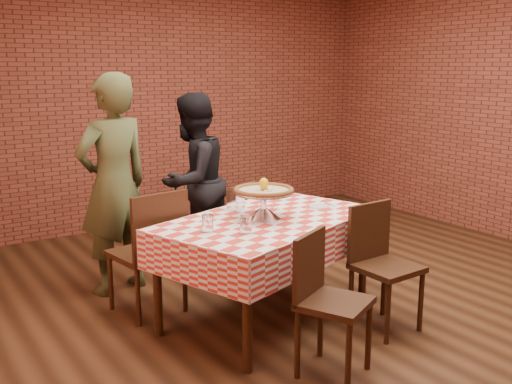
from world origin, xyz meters
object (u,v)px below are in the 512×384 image
(condiment_caddy, at_px, (236,199))
(water_glass_right, at_px, (208,223))
(table, at_px, (268,268))
(water_glass_left, at_px, (246,225))
(diner_black, at_px, (193,181))
(chair_far_right, at_px, (227,231))
(diner_olive, at_px, (114,185))
(chair_near_left, at_px, (335,307))
(chair_near_right, at_px, (387,269))
(pizza_stand, at_px, (264,205))
(chair_far_left, at_px, (146,251))
(pizza, at_px, (264,191))

(condiment_caddy, bearing_deg, water_glass_right, -160.09)
(table, height_order, water_glass_left, water_glass_left)
(condiment_caddy, relative_size, diner_black, 0.10)
(condiment_caddy, height_order, chair_far_right, condiment_caddy)
(water_glass_right, distance_m, diner_olive, 1.23)
(condiment_caddy, bearing_deg, chair_near_left, -115.31)
(chair_near_left, relative_size, chair_near_right, 0.98)
(chair_near_left, bearing_deg, chair_far_right, 55.08)
(water_glass_left, relative_size, condiment_caddy, 0.76)
(water_glass_left, relative_size, diner_black, 0.07)
(diner_olive, bearing_deg, water_glass_right, 85.97)
(pizza_stand, height_order, chair_near_left, pizza_stand)
(diner_olive, bearing_deg, table, 110.09)
(chair_far_left, xyz_separation_m, diner_olive, (-0.04, 0.53, 0.42))
(pizza_stand, height_order, chair_far_left, pizza_stand)
(table, height_order, chair_near_right, chair_near_right)
(water_glass_right, bearing_deg, table, 9.72)
(chair_far_left, height_order, diner_black, diner_black)
(pizza, distance_m, diner_olive, 1.32)
(table, xyz_separation_m, diner_olive, (-0.73, 1.12, 0.51))
(chair_near_right, bearing_deg, condiment_caddy, 121.40)
(water_glass_left, relative_size, chair_near_right, 0.13)
(water_glass_left, relative_size, water_glass_right, 1.00)
(chair_near_right, height_order, chair_far_right, chair_near_right)
(pizza_stand, xyz_separation_m, chair_near_right, (0.61, -0.62, -0.41))
(table, xyz_separation_m, water_glass_right, (-0.54, -0.09, 0.44))
(pizza_stand, height_order, condiment_caddy, pizza_stand)
(water_glass_left, distance_m, chair_far_left, 0.98)
(pizza, bearing_deg, water_glass_right, -168.86)
(pizza, bearing_deg, diner_olive, 121.95)
(water_glass_left, xyz_separation_m, chair_far_right, (0.50, 1.09, -0.38))
(water_glass_right, xyz_separation_m, diner_olive, (-0.19, 1.22, 0.07))
(chair_far_left, distance_m, chair_far_right, 0.87)
(condiment_caddy, height_order, chair_far_left, chair_far_left)
(chair_near_right, xyz_separation_m, chair_far_left, (-1.27, 1.21, 0.03))
(chair_far_left, bearing_deg, water_glass_left, 103.56)
(water_glass_left, height_order, diner_black, diner_black)
(pizza, height_order, condiment_caddy, pizza)
(table, relative_size, pizza_stand, 3.67)
(diner_olive, distance_m, diner_black, 0.85)
(pizza, relative_size, chair_near_right, 0.49)
(pizza_stand, relative_size, water_glass_right, 3.68)
(condiment_caddy, relative_size, diner_olive, 0.09)
(chair_near_left, distance_m, chair_near_right, 0.77)
(chair_near_left, height_order, chair_far_left, chair_far_left)
(chair_near_left, bearing_deg, pizza_stand, 57.82)
(water_glass_left, relative_size, diner_olive, 0.07)
(pizza_stand, relative_size, water_glass_left, 3.68)
(chair_far_right, bearing_deg, chair_near_left, 56.84)
(condiment_caddy, bearing_deg, pizza_stand, -106.28)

